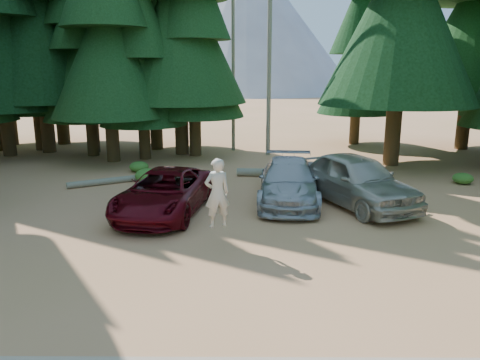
{
  "coord_description": "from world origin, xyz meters",
  "views": [
    {
      "loc": [
        -0.66,
        -11.89,
        4.89
      ],
      "look_at": [
        -0.74,
        3.17,
        1.25
      ],
      "focal_mm": 35.0,
      "sensor_mm": 36.0,
      "label": 1
    }
  ],
  "objects_px": {
    "red_pickup": "(165,192)",
    "log_right": "(299,173)",
    "frisbee_player": "(217,193)",
    "silver_minivan_center": "(289,181)",
    "silver_minivan_right": "(356,180)",
    "log_left": "(112,181)",
    "log_mid": "(308,173)"
  },
  "relations": [
    {
      "from": "silver_minivan_center",
      "to": "log_right",
      "type": "relative_size",
      "value": 0.93
    },
    {
      "from": "frisbee_player",
      "to": "log_left",
      "type": "height_order",
      "value": "frisbee_player"
    },
    {
      "from": "log_left",
      "to": "log_mid",
      "type": "distance_m",
      "value": 8.71
    },
    {
      "from": "silver_minivan_right",
      "to": "log_left",
      "type": "relative_size",
      "value": 1.45
    },
    {
      "from": "silver_minivan_right",
      "to": "frisbee_player",
      "type": "xyz_separation_m",
      "value": [
        -4.81,
        -4.03,
        0.59
      ]
    },
    {
      "from": "frisbee_player",
      "to": "log_right",
      "type": "bearing_deg",
      "value": -130.33
    },
    {
      "from": "log_left",
      "to": "log_mid",
      "type": "relative_size",
      "value": 0.98
    },
    {
      "from": "silver_minivan_right",
      "to": "log_right",
      "type": "distance_m",
      "value": 4.77
    },
    {
      "from": "silver_minivan_right",
      "to": "log_left",
      "type": "bearing_deg",
      "value": 139.39
    },
    {
      "from": "silver_minivan_center",
      "to": "frisbee_player",
      "type": "bearing_deg",
      "value": -113.62
    },
    {
      "from": "red_pickup",
      "to": "silver_minivan_center",
      "type": "bearing_deg",
      "value": 28.0
    },
    {
      "from": "silver_minivan_center",
      "to": "silver_minivan_right",
      "type": "height_order",
      "value": "silver_minivan_right"
    },
    {
      "from": "red_pickup",
      "to": "log_mid",
      "type": "relative_size",
      "value": 1.38
    },
    {
      "from": "red_pickup",
      "to": "silver_minivan_center",
      "type": "height_order",
      "value": "silver_minivan_center"
    },
    {
      "from": "red_pickup",
      "to": "log_right",
      "type": "xyz_separation_m",
      "value": [
        5.23,
        5.52,
        -0.56
      ]
    },
    {
      "from": "red_pickup",
      "to": "silver_minivan_right",
      "type": "distance_m",
      "value": 6.85
    },
    {
      "from": "frisbee_player",
      "to": "log_right",
      "type": "relative_size",
      "value": 0.34
    },
    {
      "from": "silver_minivan_center",
      "to": "log_mid",
      "type": "relative_size",
      "value": 1.38
    },
    {
      "from": "silver_minivan_right",
      "to": "log_right",
      "type": "height_order",
      "value": "silver_minivan_right"
    },
    {
      "from": "silver_minivan_right",
      "to": "frisbee_player",
      "type": "height_order",
      "value": "frisbee_player"
    },
    {
      "from": "log_right",
      "to": "log_left",
      "type": "bearing_deg",
      "value": -167.67
    },
    {
      "from": "red_pickup",
      "to": "silver_minivan_right",
      "type": "relative_size",
      "value": 0.97
    },
    {
      "from": "frisbee_player",
      "to": "red_pickup",
      "type": "bearing_deg",
      "value": -75.78
    },
    {
      "from": "frisbee_player",
      "to": "log_left",
      "type": "distance_m",
      "value": 8.77
    },
    {
      "from": "log_left",
      "to": "log_right",
      "type": "xyz_separation_m",
      "value": [
        8.19,
        1.35,
        0.05
      ]
    },
    {
      "from": "log_right",
      "to": "silver_minivan_center",
      "type": "bearing_deg",
      "value": -99.13
    },
    {
      "from": "silver_minivan_right",
      "to": "log_right",
      "type": "relative_size",
      "value": 0.96
    },
    {
      "from": "silver_minivan_center",
      "to": "log_right",
      "type": "xyz_separation_m",
      "value": [
        0.87,
        4.06,
        -0.59
      ]
    },
    {
      "from": "red_pickup",
      "to": "frisbee_player",
      "type": "bearing_deg",
      "value": -47.02
    },
    {
      "from": "log_mid",
      "to": "log_right",
      "type": "height_order",
      "value": "log_right"
    },
    {
      "from": "silver_minivan_right",
      "to": "frisbee_player",
      "type": "bearing_deg",
      "value": -162.9
    },
    {
      "from": "log_left",
      "to": "silver_minivan_center",
      "type": "bearing_deg",
      "value": -49.43
    }
  ]
}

